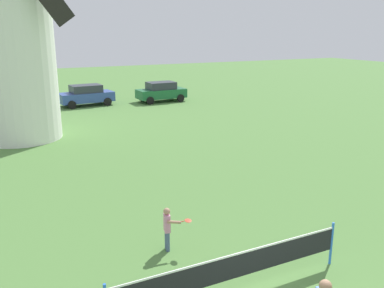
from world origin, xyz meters
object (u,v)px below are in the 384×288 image
(player_far, at_px, (168,226))
(parked_car_cream, at_px, (12,100))
(parked_car_green, at_px, (161,91))
(parked_car_blue, at_px, (86,95))
(tennis_net, at_px, (234,267))
(windmill, at_px, (8,13))

(player_far, bearing_deg, parked_car_cream, 95.53)
(player_far, height_order, parked_car_green, parked_car_green)
(player_far, distance_m, parked_car_blue, 22.68)
(tennis_net, distance_m, parked_car_cream, 24.81)
(player_far, distance_m, parked_car_green, 23.35)
(tennis_net, xyz_separation_m, player_far, (-0.49, 2.39, -0.02))
(windmill, relative_size, tennis_net, 2.29)
(parked_car_cream, distance_m, parked_car_green, 10.94)
(windmill, distance_m, parked_car_cream, 9.91)
(tennis_net, bearing_deg, parked_car_green, 71.00)
(windmill, distance_m, parked_car_blue, 11.40)
(parked_car_cream, bearing_deg, tennis_net, -83.87)
(windmill, bearing_deg, parked_car_green, 34.42)
(player_far, bearing_deg, parked_car_blue, 82.36)
(windmill, bearing_deg, parked_car_cream, 88.88)
(windmill, distance_m, player_far, 15.32)
(parked_car_green, bearing_deg, player_far, -112.06)
(windmill, distance_m, tennis_net, 17.61)
(parked_car_green, bearing_deg, parked_car_blue, 171.74)
(tennis_net, bearing_deg, player_far, 101.66)
(tennis_net, relative_size, player_far, 4.78)
(windmill, height_order, parked_car_cream, windmill)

